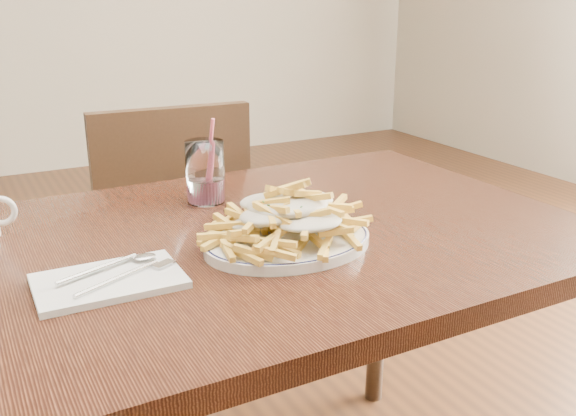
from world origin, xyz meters
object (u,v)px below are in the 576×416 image
fries_plate (288,241)px  loaded_fries (288,212)px  table (255,272)px  chair_far (168,238)px  water_glass (205,176)px

fries_plate → loaded_fries: loaded_fries is taller
fries_plate → table: bearing=103.6°
table → chair_far: chair_far is taller
fries_plate → loaded_fries: size_ratio=1.12×
chair_far → fries_plate: 0.79m
water_glass → fries_plate: bearing=-84.0°
water_glass → loaded_fries: bearing=-84.0°
fries_plate → water_glass: water_glass is taller
chair_far → fries_plate: chair_far is taller
chair_far → water_glass: water_glass is taller
loaded_fries → table: bearing=103.6°
table → loaded_fries: bearing=-76.4°
table → fries_plate: size_ratio=3.91×
loaded_fries → water_glass: water_glass is taller
chair_far → loaded_fries: (-0.02, -0.75, 0.31)m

